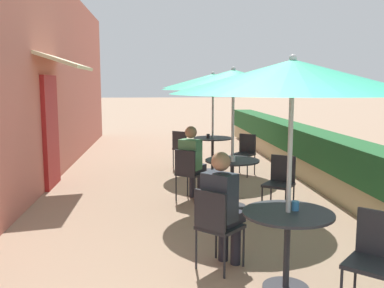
{
  "coord_description": "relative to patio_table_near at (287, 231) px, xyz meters",
  "views": [
    {
      "loc": [
        -0.43,
        -1.56,
        1.94
      ],
      "look_at": [
        0.15,
        5.09,
        1.0
      ],
      "focal_mm": 40.0,
      "sensor_mm": 36.0,
      "label": 1
    }
  ],
  "objects": [
    {
      "name": "seated_patron_mid_left",
      "position": [
        -0.62,
        3.26,
        0.11
      ],
      "size": [
        0.5,
        0.51,
        1.25
      ],
      "rotation": [
        0.0,
        0.0,
        5.65
      ],
      "color": "#23232D",
      "rests_on": "ground_plane"
    },
    {
      "name": "coffee_cup_far",
      "position": [
        -0.07,
        5.5,
        0.23
      ],
      "size": [
        0.07,
        0.07,
        0.09
      ],
      "color": "#232328",
      "rests_on": "patio_table_far"
    },
    {
      "name": "cafe_chair_mid_right",
      "position": [
        0.64,
        2.38,
        -0.06
      ],
      "size": [
        0.56,
        0.56,
        0.87
      ],
      "rotation": [
        0.0,
        0.0,
        8.79
      ],
      "color": "#232328",
      "rests_on": "ground_plane"
    },
    {
      "name": "coffee_cup_near",
      "position": [
        0.08,
        0.05,
        0.23
      ],
      "size": [
        0.07,
        0.07,
        0.09
      ],
      "color": "teal",
      "rests_on": "patio_table_near"
    },
    {
      "name": "patio_table_mid",
      "position": [
        -0.02,
        2.77,
        0.0
      ],
      "size": [
        0.85,
        0.85,
        0.76
      ],
      "color": "#28282D",
      "rests_on": "ground_plane"
    },
    {
      "name": "cafe_chair_near_left",
      "position": [
        0.61,
        -0.47,
        -0.06
      ],
      "size": [
        0.57,
        0.57,
        0.87
      ],
      "rotation": [
        0.0,
        0.0,
        8.66
      ],
      "color": "#232328",
      "rests_on": "ground_plane"
    },
    {
      "name": "cafe_facade_wall",
      "position": [
        -3.34,
        5.05,
        1.52
      ],
      "size": [
        0.98,
        14.76,
        4.2
      ],
      "color": "#C66B5B",
      "rests_on": "ground_plane"
    },
    {
      "name": "patio_table_far",
      "position": [
        0.04,
        5.56,
        0.0
      ],
      "size": [
        0.85,
        0.85,
        0.76
      ],
      "color": "#28282D",
      "rests_on": "ground_plane"
    },
    {
      "name": "patio_umbrella_near",
      "position": [
        -0.0,
        -0.0,
        1.43
      ],
      "size": [
        2.21,
        2.21,
        2.2
      ],
      "color": "#B7B7BC",
      "rests_on": "ground_plane"
    },
    {
      "name": "patio_umbrella_far",
      "position": [
        0.04,
        5.56,
        1.43
      ],
      "size": [
        2.21,
        2.21,
        2.2
      ],
      "color": "#B7B7BC",
      "rests_on": "ground_plane"
    },
    {
      "name": "patio_umbrella_mid",
      "position": [
        -0.02,
        2.77,
        1.43
      ],
      "size": [
        2.21,
        2.21,
        2.2
      ],
      "color": "#B7B7BC",
      "rests_on": "ground_plane"
    },
    {
      "name": "coffee_cup_mid",
      "position": [
        -0.04,
        2.61,
        0.23
      ],
      "size": [
        0.07,
        0.07,
        0.09
      ],
      "color": "white",
      "rests_on": "patio_table_mid"
    },
    {
      "name": "planter_hedge",
      "position": [
        1.95,
        5.09,
        -0.04
      ],
      "size": [
        0.6,
        13.76,
        1.01
      ],
      "color": "tan",
      "rests_on": "ground_plane"
    },
    {
      "name": "seated_patron_near_right",
      "position": [
        -0.53,
        0.55,
        0.11
      ],
      "size": [
        0.51,
        0.51,
        1.25
      ],
      "rotation": [
        0.0,
        0.0,
        11.81
      ],
      "color": "#23232D",
      "rests_on": "ground_plane"
    },
    {
      "name": "cafe_chair_near_right",
      "position": [
        -0.61,
        0.47,
        -0.06
      ],
      "size": [
        0.57,
        0.57,
        0.87
      ],
      "rotation": [
        0.0,
        0.0,
        11.81
      ],
      "color": "#232328",
      "rests_on": "ground_plane"
    },
    {
      "name": "cafe_chair_far_right",
      "position": [
        0.69,
        5.16,
        -0.06
      ],
      "size": [
        0.56,
        0.56,
        0.87
      ],
      "rotation": [
        0.0,
        0.0,
        8.76
      ],
      "color": "#232328",
      "rests_on": "ground_plane"
    },
    {
      "name": "patio_table_near",
      "position": [
        0.0,
        0.0,
        0.0
      ],
      "size": [
        0.85,
        0.85,
        0.76
      ],
      "color": "#28282D",
      "rests_on": "ground_plane"
    },
    {
      "name": "cafe_chair_mid_left",
      "position": [
        -0.68,
        3.17,
        -0.06
      ],
      "size": [
        0.56,
        0.56,
        0.87
      ],
      "rotation": [
        0.0,
        0.0,
        5.65
      ],
      "color": "#232328",
      "rests_on": "ground_plane"
    },
    {
      "name": "cafe_chair_far_left",
      "position": [
        -0.61,
        5.97,
        -0.06
      ],
      "size": [
        0.56,
        0.56,
        0.87
      ],
      "rotation": [
        0.0,
        0.0,
        5.62
      ],
      "color": "#232328",
      "rests_on": "ground_plane"
    }
  ]
}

